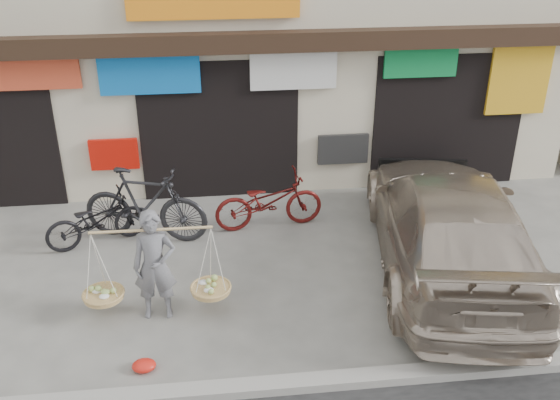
{
  "coord_description": "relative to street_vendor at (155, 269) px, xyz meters",
  "views": [
    {
      "loc": [
        -0.15,
        -7.75,
        5.51
      ],
      "look_at": [
        0.86,
        0.9,
        1.13
      ],
      "focal_mm": 40.0,
      "sensor_mm": 36.0,
      "label": 1
    }
  ],
  "objects": [
    {
      "name": "suv",
      "position": [
        4.5,
        0.76,
        0.03
      ],
      "size": [
        3.1,
        5.77,
        1.59
      ],
      "rotation": [
        0.0,
        0.0,
        2.98
      ],
      "color": "#B6A592",
      "rests_on": "ground"
    },
    {
      "name": "kerb",
      "position": [
        1.03,
        -1.69,
        -0.7
      ],
      "size": [
        70.0,
        0.25,
        0.12
      ],
      "primitive_type": "cube",
      "color": "gray",
      "rests_on": "ground"
    },
    {
      "name": "ground",
      "position": [
        1.03,
        0.31,
        -0.76
      ],
      "size": [
        70.0,
        70.0,
        0.0
      ],
      "primitive_type": "plane",
      "color": "slate",
      "rests_on": "ground"
    },
    {
      "name": "red_bag",
      "position": [
        -0.13,
        -1.16,
        -0.69
      ],
      "size": [
        0.31,
        0.25,
        0.14
      ],
      "primitive_type": "ellipsoid",
      "color": "red",
      "rests_on": "ground"
    },
    {
      "name": "bike_0",
      "position": [
        -1.14,
        2.14,
        -0.31
      ],
      "size": [
        1.83,
        1.17,
        0.91
      ],
      "primitive_type": "imported",
      "rotation": [
        0.0,
        0.0,
        1.93
      ],
      "color": "black",
      "rests_on": "ground"
    },
    {
      "name": "bike_1",
      "position": [
        -0.32,
        2.23,
        -0.1
      ],
      "size": [
        2.28,
        1.21,
        1.32
      ],
      "primitive_type": "imported",
      "rotation": [
        0.0,
        0.0,
        1.29
      ],
      "color": "black",
      "rests_on": "ground"
    },
    {
      "name": "bike_2",
      "position": [
        1.82,
        2.4,
        -0.25
      ],
      "size": [
        2.01,
        0.91,
        1.02
      ],
      "primitive_type": "imported",
      "rotation": [
        0.0,
        0.0,
        1.69
      ],
      "color": "#4D0F0D",
      "rests_on": "ground"
    },
    {
      "name": "street_vendor",
      "position": [
        0.0,
        0.0,
        0.0
      ],
      "size": [
        2.06,
        0.58,
        1.65
      ],
      "rotation": [
        0.0,
        0.0,
        -0.02
      ],
      "color": "slate",
      "rests_on": "ground"
    }
  ]
}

